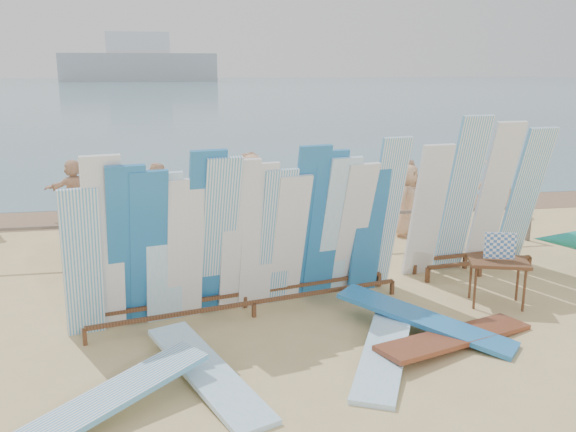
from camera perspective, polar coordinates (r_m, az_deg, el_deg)
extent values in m
plane|color=#D4B77A|center=(10.23, 0.82, -8.53)|extent=(160.00, 160.00, 0.00)
cube|color=slate|center=(137.36, -9.70, 11.89)|extent=(320.00, 240.00, 0.02)
cube|color=#806148|center=(17.04, -3.83, 0.54)|extent=(40.00, 2.60, 0.01)
cube|color=#999EA3|center=(189.56, -13.71, 13.36)|extent=(45.00, 8.00, 8.00)
cube|color=silver|center=(189.70, -13.83, 15.47)|extent=(18.00, 6.00, 6.00)
cube|color=#685A4F|center=(12.80, -1.74, -0.18)|extent=(12.00, 0.06, 0.06)
cube|color=#685A4F|center=(12.94, -19.54, -2.43)|extent=(0.08, 0.08, 0.90)
cube|color=#685A4F|center=(12.76, -10.65, -2.09)|extent=(0.08, 0.08, 0.90)
cube|color=#685A4F|center=(12.89, -1.73, -1.69)|extent=(0.08, 0.08, 0.90)
cube|color=#685A4F|center=(13.32, 6.81, -1.28)|extent=(0.08, 0.08, 0.90)
cube|color=#685A4F|center=(14.03, 14.65, -0.87)|extent=(0.08, 0.08, 0.90)
cube|color=#685A4F|center=(14.97, 21.62, -0.49)|extent=(0.08, 0.08, 0.90)
cube|color=brown|center=(9.77, -3.22, -8.08)|extent=(5.03, 1.20, 0.06)
cube|color=brown|center=(10.16, -4.06, -7.23)|extent=(5.03, 1.20, 0.06)
cube|color=white|center=(9.20, -18.69, -4.29)|extent=(0.64, 0.62, 2.29)
cube|color=white|center=(9.16, -16.83, -2.77)|extent=(0.68, 0.76, 2.73)
cube|color=#2470B4|center=(9.21, -14.86, -3.00)|extent=(0.71, 0.92, 2.59)
cube|color=#2470B4|center=(9.27, -12.91, -3.10)|extent=(0.71, 0.89, 2.49)
cube|color=#98D0F4|center=(9.32, -11.50, -3.12)|extent=(0.66, 0.68, 2.43)
cube|color=white|center=(9.40, -9.61, -3.24)|extent=(0.66, 0.70, 2.32)
cube|color=#2470B4|center=(9.41, -7.79, -1.83)|extent=(0.72, 0.95, 2.74)
cube|color=white|center=(9.49, -6.43, -2.02)|extent=(0.73, 0.98, 2.62)
cube|color=white|center=(9.59, -4.63, -2.00)|extent=(0.69, 0.81, 2.56)
cube|color=white|center=(9.70, -2.86, -2.04)|extent=(0.66, 0.70, 2.48)
cube|color=white|center=(9.82, -1.13, -2.17)|extent=(0.67, 0.74, 2.37)
cube|color=white|center=(9.92, 0.12, -2.34)|extent=(0.68, 0.77, 2.26)
cube|color=#2470B4|center=(9.99, 1.78, -0.87)|extent=(0.69, 0.84, 2.72)
cube|color=#2470B4|center=(10.13, 3.39, -0.96)|extent=(0.68, 0.79, 2.62)
cube|color=#98D0F4|center=(10.25, 4.55, -1.15)|extent=(0.70, 0.85, 2.50)
cube|color=white|center=(10.41, 6.08, -1.28)|extent=(0.70, 0.88, 2.39)
cube|color=#2470B4|center=(10.57, 7.57, -1.22)|extent=(0.64, 0.60, 2.34)
cube|color=white|center=(10.67, 9.07, 0.08)|extent=(0.69, 0.80, 2.78)
cube|color=brown|center=(12.15, 17.54, -4.15)|extent=(2.23, 0.35, 0.07)
cube|color=brown|center=(12.53, 16.26, -3.51)|extent=(2.23, 0.35, 0.07)
cube|color=white|center=(11.53, 12.92, 0.39)|extent=(0.69, 0.74, 2.57)
cube|color=white|center=(11.84, 15.91, 1.79)|extent=(0.71, 0.91, 3.07)
cube|color=white|center=(12.25, 18.63, 1.68)|extent=(0.72, 0.93, 2.94)
cube|color=white|center=(12.68, 21.17, 1.57)|extent=(0.72, 0.95, 2.82)
cone|color=teal|center=(12.73, 24.80, -2.05)|extent=(1.43, 0.99, 0.60)
cube|color=brown|center=(10.67, 19.10, -4.07)|extent=(1.10, 0.93, 0.06)
cube|color=white|center=(10.59, 19.22, -2.64)|extent=(0.48, 0.19, 0.44)
cube|color=#98D0F4|center=(8.08, -7.56, -15.05)|extent=(1.55, 2.71, 0.26)
cube|color=#98D0F4|center=(8.69, 9.05, -12.91)|extent=(1.68, 2.67, 0.25)
cube|color=brown|center=(9.27, 15.41, -11.48)|extent=(2.70, 1.57, 0.22)
cube|color=#2470B4|center=(9.53, 12.57, -10.59)|extent=(2.35, 2.24, 0.43)
cube|color=white|center=(7.56, -17.05, -17.76)|extent=(2.50, 2.03, 0.43)
cube|color=red|center=(13.95, -3.84, -1.06)|extent=(0.75, 0.73, 0.05)
cube|color=red|center=(14.09, -3.39, 0.28)|extent=(0.55, 0.45, 0.56)
cube|color=red|center=(14.08, 5.55, -0.84)|extent=(0.76, 0.73, 0.05)
cube|color=red|center=(14.21, 4.96, 0.59)|extent=(0.63, 0.38, 0.60)
cube|color=red|center=(14.11, 1.59, 0.21)|extent=(0.53, 0.82, 0.58)
cube|color=red|center=(14.34, 1.43, 1.94)|extent=(0.49, 0.21, 0.36)
imported|color=tan|center=(17.54, 18.76, 2.86)|extent=(1.02, 1.02, 1.58)
imported|color=tan|center=(14.52, 11.13, 1.42)|extent=(0.82, 0.90, 1.70)
imported|color=#8C6042|center=(14.89, -16.21, 1.13)|extent=(0.64, 0.57, 1.54)
imported|color=#8C6042|center=(15.02, 2.97, 2.00)|extent=(0.67, 0.50, 1.65)
imported|color=beige|center=(14.80, -12.00, 1.64)|extent=(0.67, 0.92, 1.71)
imported|color=tan|center=(15.39, -3.38, 2.49)|extent=(1.12, 1.16, 1.77)
imported|color=beige|center=(15.72, -3.60, 2.77)|extent=(0.59, 1.68, 1.80)
imported|color=beige|center=(14.96, 10.99, 1.88)|extent=(0.44, 0.86, 1.74)
imported|color=beige|center=(17.05, -19.41, 2.45)|extent=(1.47, 1.12, 1.55)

